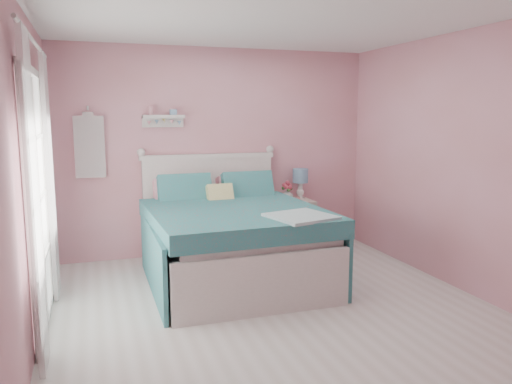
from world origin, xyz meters
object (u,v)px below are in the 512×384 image
table_lamp (300,178)px  teacup (297,199)px  nightstand (294,225)px  bed (231,240)px  vase (287,194)px

table_lamp → teacup: (-0.13, -0.18, -0.25)m
nightstand → table_lamp: 0.62m
bed → vase: 1.37m
nightstand → teacup: teacup is taller
bed → vase: (1.01, 0.87, 0.32)m
nightstand → table_lamp: size_ratio=1.64×
vase → teacup: bearing=-59.5°
bed → teacup: bearing=32.2°
nightstand → vase: size_ratio=4.15×
table_lamp → nightstand: bearing=-151.3°
table_lamp → vase: 0.29m
vase → teacup: 0.16m
table_lamp → bed: bearing=-142.8°
bed → table_lamp: 1.61m
bed → vase: size_ratio=14.04×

